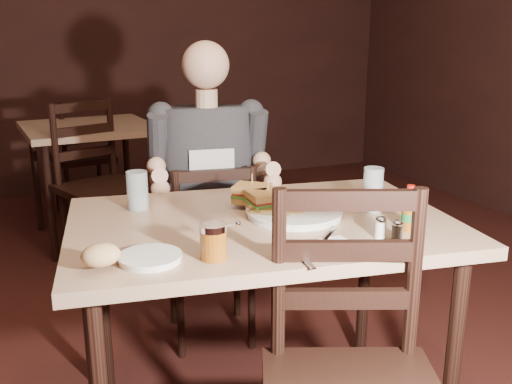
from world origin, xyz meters
name	(u,v)px	position (x,y,z in m)	size (l,w,h in m)	color
room_shell	(166,14)	(0.00, 0.00, 1.40)	(7.00, 7.00, 7.00)	black
main_table	(262,243)	(0.29, 0.02, 0.69)	(1.33, 0.99, 0.77)	tan
bg_table	(89,139)	(0.03, 2.24, 0.68)	(0.86, 0.86, 0.77)	tan
chair_far	(210,251)	(0.33, 0.68, 0.41)	(0.38, 0.42, 0.83)	black
bg_chair_far	(82,157)	(0.03, 2.79, 0.45)	(0.41, 0.45, 0.89)	black
bg_chair_near	(105,188)	(0.03, 1.69, 0.48)	(0.45, 0.49, 0.97)	black
diner	(209,151)	(0.32, 0.64, 0.87)	(0.51, 0.40, 0.89)	#343238
dinner_plate	(294,214)	(0.40, 0.01, 0.78)	(0.31, 0.31, 0.02)	white
sandwich_left	(252,188)	(0.32, 0.16, 0.84)	(0.12, 0.10, 0.10)	tan
sandwich_right	(268,194)	(0.33, 0.06, 0.84)	(0.12, 0.10, 0.10)	tan
fries_pile	(280,206)	(0.36, 0.03, 0.81)	(0.24, 0.17, 0.04)	tan
ketchup_dollop	(285,214)	(0.36, -0.02, 0.79)	(0.04, 0.04, 0.01)	maroon
glass_left	(137,190)	(-0.05, 0.29, 0.84)	(0.07, 0.07, 0.13)	silver
glass_right	(373,190)	(0.67, -0.04, 0.85)	(0.07, 0.07, 0.15)	silver
hot_sauce	(409,208)	(0.66, -0.25, 0.84)	(0.04, 0.04, 0.14)	#8B4710
salt_shaker	(381,228)	(0.54, -0.27, 0.80)	(0.03, 0.03, 0.06)	white
pepper_shaker	(397,231)	(0.58, -0.31, 0.80)	(0.03, 0.03, 0.06)	#38332D
syrup_dispenser	(213,242)	(0.04, -0.23, 0.82)	(0.07, 0.07, 0.10)	#8B4710
napkin	(332,248)	(0.37, -0.29, 0.77)	(0.15, 0.14, 0.00)	white
knife	(298,254)	(0.26, -0.30, 0.78)	(0.01, 0.21, 0.01)	silver
fork	(330,234)	(0.42, -0.20, 0.78)	(0.01, 0.15, 0.00)	silver
side_plate	(150,259)	(-0.12, -0.18, 0.78)	(0.16, 0.16, 0.01)	white
bread_roll	(101,255)	(-0.24, -0.19, 0.81)	(0.10, 0.08, 0.06)	tan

